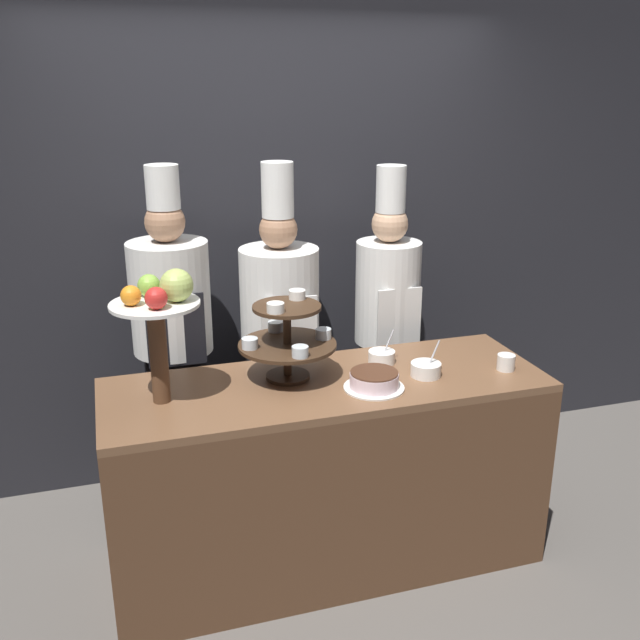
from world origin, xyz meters
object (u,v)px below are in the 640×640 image
(cake_round, at_px, (374,381))
(serving_bowl_near, at_px, (426,369))
(tiered_stand, at_px, (287,336))
(cup_white, at_px, (506,362))
(chef_center_right, at_px, (387,317))
(fruit_pedestal, at_px, (160,310))
(chef_left, at_px, (173,332))
(serving_bowl_far, at_px, (382,357))
(chef_center_left, at_px, (280,329))

(cake_round, distance_m, serving_bowl_near, 0.28)
(tiered_stand, bearing_deg, cup_white, -11.87)
(cup_white, xyz_separation_m, serving_bowl_near, (-0.38, 0.04, -0.00))
(serving_bowl_near, xyz_separation_m, chef_center_right, (0.11, 0.72, 0.00))
(fruit_pedestal, distance_m, chef_left, 0.73)
(cake_round, relative_size, chef_left, 0.15)
(chef_left, bearing_deg, serving_bowl_far, -30.06)
(cup_white, bearing_deg, chef_center_left, 138.36)
(cake_round, bearing_deg, chef_left, 134.22)
(cup_white, bearing_deg, chef_center_right, 109.20)
(fruit_pedestal, relative_size, serving_bowl_near, 3.41)
(fruit_pedestal, relative_size, chef_center_left, 0.31)
(serving_bowl_near, height_order, chef_center_right, chef_center_right)
(tiered_stand, distance_m, chef_center_right, 0.91)
(tiered_stand, relative_size, serving_bowl_far, 2.68)
(fruit_pedestal, distance_m, chef_center_right, 1.44)
(tiered_stand, height_order, cake_round, tiered_stand)
(cup_white, bearing_deg, serving_bowl_far, 154.25)
(chef_center_right, bearing_deg, chef_left, -180.00)
(serving_bowl_far, bearing_deg, chef_center_left, 124.20)
(cup_white, xyz_separation_m, serving_bowl_far, (-0.51, 0.24, -0.01))
(tiered_stand, bearing_deg, chef_center_left, 79.15)
(cake_round, height_order, serving_bowl_far, serving_bowl_far)
(fruit_pedestal, bearing_deg, cup_white, -4.64)
(fruit_pedestal, distance_m, serving_bowl_far, 1.07)
(cup_white, distance_m, chef_left, 1.60)
(cup_white, height_order, chef_left, chef_left)
(serving_bowl_near, distance_m, serving_bowl_far, 0.24)
(chef_center_left, xyz_separation_m, chef_center_right, (0.59, -0.00, 0.01))
(tiered_stand, xyz_separation_m, serving_bowl_far, (0.46, 0.04, -0.17))
(serving_bowl_near, distance_m, chef_left, 1.25)
(fruit_pedestal, height_order, chef_left, chef_left)
(tiered_stand, xyz_separation_m, chef_center_left, (0.11, 0.56, -0.17))
(tiered_stand, distance_m, cake_round, 0.42)
(serving_bowl_near, distance_m, chef_center_left, 0.87)
(serving_bowl_near, bearing_deg, chef_left, 144.96)
(tiered_stand, xyz_separation_m, fruit_pedestal, (-0.53, -0.08, 0.20))
(tiered_stand, relative_size, cake_round, 1.65)
(cake_round, distance_m, chef_center_right, 0.87)
(serving_bowl_far, distance_m, chef_left, 1.04)
(cup_white, relative_size, chef_left, 0.04)
(chef_left, bearing_deg, chef_center_right, 0.00)
(chef_center_left, height_order, chef_center_right, chef_center_left)
(serving_bowl_far, relative_size, chef_left, 0.09)
(cup_white, relative_size, chef_center_left, 0.04)
(chef_left, distance_m, chef_center_right, 1.14)
(tiered_stand, xyz_separation_m, chef_left, (-0.44, 0.56, -0.13))
(serving_bowl_far, height_order, chef_center_right, chef_center_right)
(serving_bowl_far, height_order, chef_left, chef_left)
(fruit_pedestal, bearing_deg, tiered_stand, 8.65)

